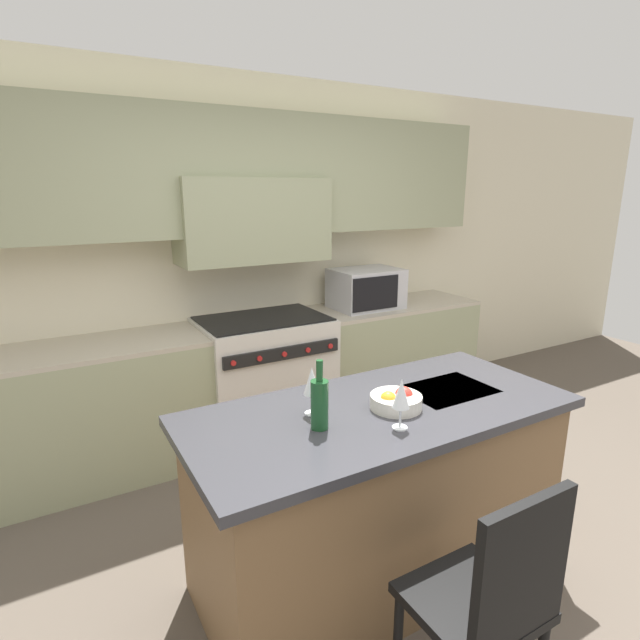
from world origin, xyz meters
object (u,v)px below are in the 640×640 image
Objects in this scene: island_chair at (491,598)px; wine_bottle at (320,403)px; wine_glass_near at (401,395)px; wine_glass_far at (312,382)px; microwave at (366,288)px; fruit_bowl at (396,401)px; range_stove at (265,378)px.

island_chair is 3.29× the size of wine_bottle.
wine_glass_far is (-0.25, 0.30, 0.00)m from wine_glass_near.
microwave is 0.56× the size of island_chair.
island_chair is at bearing -102.77° from fruit_bowl.
wine_bottle is at bearing -105.66° from wine_glass_far.
microwave is 1.98m from fruit_bowl.
range_stove is 3.19× the size of wine_bottle.
wine_glass_near reaches higher than island_chair.
microwave is 2.18m from wine_glass_near.
wine_glass_far is at bearing -105.80° from range_stove.
fruit_bowl is at bearing -120.91° from microwave.
range_stove is at bearing 87.49° from fruit_bowl.
wine_glass_far reaches higher than range_stove.
microwave is at bearing 59.09° from fruit_bowl.
island_chair is at bearing -115.90° from microwave.
fruit_bowl is (0.36, -0.14, -0.11)m from wine_glass_far.
wine_glass_near is (0.29, -0.17, 0.04)m from wine_bottle.
wine_glass_near is at bearing -123.85° from fruit_bowl.
fruit_bowl is (-1.01, -1.69, -0.13)m from microwave.
fruit_bowl is at bearing -0.41° from wine_bottle.
wine_bottle is at bearing 107.36° from island_chair.
microwave is 2.54× the size of wine_glass_near.
island_chair is 4.50× the size of wine_glass_near.
microwave reaches higher than wine_glass_far.
wine_glass_far is (-0.44, -1.54, 0.58)m from range_stove.
microwave is (0.94, 0.02, 0.60)m from range_stove.
fruit_bowl is (0.11, 0.17, -0.11)m from wine_glass_near.
fruit_bowl reaches higher than island_chair.
range_stove is 1.74m from fruit_bowl.
range_stove is 2.43m from island_chair.
wine_bottle is 1.37× the size of wine_glass_far.
wine_glass_near is at bearing -95.73° from range_stove.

